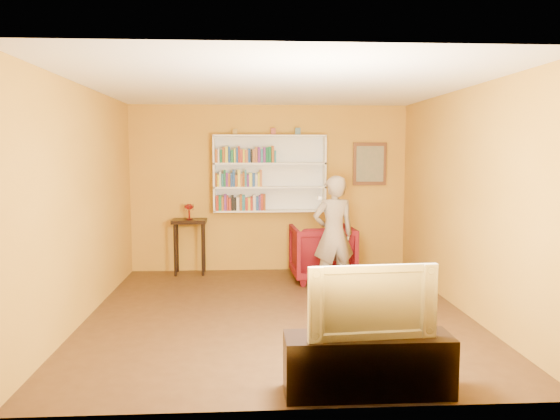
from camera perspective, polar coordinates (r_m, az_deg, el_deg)
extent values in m
cube|color=#402814|center=(6.72, -0.19, -11.21)|extent=(5.30, 5.80, 0.12)
cube|color=#BC8323|center=(8.95, -1.13, 2.28)|extent=(5.30, 0.04, 2.70)
cube|color=#BC8323|center=(3.95, 1.95, -2.35)|extent=(5.30, 0.04, 2.70)
cube|color=#BC8323|center=(6.71, -19.94, 0.70)|extent=(0.04, 5.80, 2.70)
cube|color=#BC8323|center=(6.96, 18.83, 0.92)|extent=(0.04, 5.80, 2.70)
cube|color=white|center=(6.47, -0.20, 13.13)|extent=(5.30, 5.80, 0.06)
cube|color=white|center=(8.90, -1.13, 3.87)|extent=(1.80, 0.03, 1.20)
cube|color=white|center=(8.78, -6.88, 3.80)|extent=(0.03, 0.28, 1.20)
cube|color=white|center=(8.85, 4.65, 3.84)|extent=(0.03, 0.28, 1.20)
cube|color=white|center=(8.81, -1.08, -0.06)|extent=(1.80, 0.28, 0.03)
cube|color=white|center=(8.78, -1.09, 2.40)|extent=(1.80, 0.28, 0.03)
cube|color=white|center=(8.77, -1.09, 4.88)|extent=(1.80, 0.28, 0.03)
cube|color=white|center=(8.77, -1.10, 7.76)|extent=(1.80, 0.28, 0.03)
cube|color=#9E2A18|center=(8.75, -6.57, 0.73)|extent=(0.04, 0.15, 0.24)
cube|color=#16653C|center=(8.75, -6.27, 0.74)|extent=(0.04, 0.14, 0.24)
cube|color=#AF5B23|center=(8.74, -6.00, 0.67)|extent=(0.03, 0.14, 0.22)
cube|color=#672B82|center=(8.75, -5.73, 0.82)|extent=(0.04, 0.17, 0.26)
cube|color=#9E2A18|center=(8.75, -5.49, 0.75)|extent=(0.02, 0.17, 0.24)
cube|color=#9E2A18|center=(8.75, -5.26, 0.61)|extent=(0.04, 0.16, 0.20)
cube|color=black|center=(8.75, -4.97, 0.75)|extent=(0.04, 0.18, 0.24)
cube|color=black|center=(8.74, -4.70, 0.63)|extent=(0.03, 0.15, 0.20)
cube|color=silver|center=(8.74, -4.41, 0.64)|extent=(0.04, 0.15, 0.21)
cube|color=brown|center=(8.75, -4.11, 0.80)|extent=(0.04, 0.17, 0.25)
cube|color=#226D7F|center=(8.75, -3.82, 0.77)|extent=(0.04, 0.17, 0.24)
cube|color=#9E2A18|center=(8.76, -3.51, 0.64)|extent=(0.04, 0.19, 0.20)
cube|color=yellow|center=(8.75, -3.24, 0.64)|extent=(0.03, 0.17, 0.20)
cube|color=#9E2A18|center=(8.76, -3.00, 0.69)|extent=(0.04, 0.19, 0.22)
cube|color=silver|center=(8.75, -2.70, 0.82)|extent=(0.04, 0.18, 0.26)
cube|color=#214897|center=(8.75, -2.41, 0.71)|extent=(0.04, 0.17, 0.22)
cube|color=#672B82|center=(8.74, -2.14, 0.76)|extent=(0.03, 0.14, 0.24)
cube|color=#9E2A18|center=(8.75, -1.90, 0.83)|extent=(0.04, 0.17, 0.26)
cube|color=brown|center=(8.75, -1.64, 0.83)|extent=(0.03, 0.17, 0.26)
cube|color=brown|center=(8.73, -6.66, 3.13)|extent=(0.02, 0.16, 0.21)
cube|color=yellow|center=(8.72, -6.44, 3.06)|extent=(0.03, 0.14, 0.19)
cube|color=silver|center=(8.74, -6.25, 3.23)|extent=(0.02, 0.19, 0.24)
cube|color=#226D7F|center=(8.73, -6.02, 3.12)|extent=(0.03, 0.17, 0.21)
cube|color=#16653C|center=(8.73, -5.79, 3.32)|extent=(0.03, 0.18, 0.27)
cube|color=#672B82|center=(8.73, -5.56, 3.16)|extent=(0.03, 0.17, 0.22)
cube|color=brown|center=(8.72, -5.33, 3.13)|extent=(0.03, 0.15, 0.21)
cube|color=#214897|center=(8.71, -5.10, 3.15)|extent=(0.02, 0.14, 0.21)
cube|color=#214897|center=(8.71, -4.85, 3.33)|extent=(0.04, 0.15, 0.27)
cube|color=brown|center=(8.73, -4.57, 3.08)|extent=(0.04, 0.17, 0.19)
cube|color=yellow|center=(8.72, -4.30, 3.33)|extent=(0.04, 0.17, 0.27)
cube|color=#AF5B23|center=(8.72, -4.05, 3.12)|extent=(0.03, 0.15, 0.20)
cube|color=brown|center=(8.72, -3.82, 3.19)|extent=(0.03, 0.16, 0.22)
cube|color=#226D7F|center=(8.72, -3.61, 3.34)|extent=(0.03, 0.16, 0.27)
cube|color=#672B82|center=(8.71, -3.37, 3.09)|extent=(0.03, 0.15, 0.19)
cube|color=yellow|center=(8.71, -3.09, 3.18)|extent=(0.04, 0.14, 0.22)
cube|color=#214897|center=(8.72, -2.78, 3.17)|extent=(0.04, 0.16, 0.21)
cube|color=silver|center=(8.72, -2.49, 3.11)|extent=(0.03, 0.17, 0.20)
cube|color=yellow|center=(8.72, -2.25, 3.20)|extent=(0.03, 0.16, 0.22)
cube|color=#AF5B23|center=(8.73, -2.01, 3.34)|extent=(0.04, 0.18, 0.26)
cube|color=#AF5B23|center=(8.73, -6.64, 5.62)|extent=(0.04, 0.18, 0.21)
cube|color=silver|center=(8.73, -6.42, 5.69)|extent=(0.03, 0.18, 0.23)
cube|color=#16653C|center=(8.71, -6.18, 5.60)|extent=(0.04, 0.14, 0.20)
cube|color=brown|center=(8.72, -5.89, 5.74)|extent=(0.04, 0.18, 0.24)
cube|color=yellow|center=(8.71, -5.60, 5.76)|extent=(0.04, 0.14, 0.25)
cube|color=#214897|center=(8.71, -5.32, 5.78)|extent=(0.03, 0.15, 0.25)
cube|color=#16653C|center=(8.73, -5.01, 5.61)|extent=(0.04, 0.19, 0.20)
cube|color=yellow|center=(8.71, -4.74, 5.70)|extent=(0.02, 0.17, 0.23)
cube|color=#214897|center=(8.70, -4.51, 5.71)|extent=(0.03, 0.15, 0.23)
cube|color=#9E2A18|center=(8.72, -4.30, 5.81)|extent=(0.02, 0.18, 0.26)
cube|color=#9E2A18|center=(8.71, -4.05, 5.64)|extent=(0.04, 0.17, 0.21)
cube|color=yellow|center=(8.72, -3.80, 5.66)|extent=(0.03, 0.18, 0.22)
cube|color=#AF5B23|center=(8.72, -3.52, 5.62)|extent=(0.04, 0.18, 0.20)
cube|color=#214897|center=(8.72, -3.25, 5.70)|extent=(0.04, 0.19, 0.22)
cube|color=black|center=(8.71, -3.01, 5.66)|extent=(0.03, 0.17, 0.21)
cube|color=brown|center=(8.71, -2.76, 5.65)|extent=(0.04, 0.16, 0.21)
cube|color=brown|center=(8.71, -2.50, 5.77)|extent=(0.03, 0.16, 0.24)
cube|color=#672B82|center=(8.72, -2.21, 5.77)|extent=(0.04, 0.18, 0.25)
cube|color=#226D7F|center=(8.71, -1.93, 5.68)|extent=(0.04, 0.16, 0.22)
cube|color=#672B82|center=(8.73, -1.65, 5.78)|extent=(0.03, 0.19, 0.25)
cube|color=#16653C|center=(8.72, -1.38, 5.77)|extent=(0.04, 0.18, 0.24)
cube|color=#16653C|center=(8.72, -1.08, 5.79)|extent=(0.04, 0.17, 0.25)
cube|color=#AF5B23|center=(8.73, -0.78, 5.84)|extent=(0.04, 0.18, 0.27)
cube|color=#226D7F|center=(8.73, -0.53, 5.61)|extent=(0.03, 0.18, 0.19)
cube|color=olive|center=(8.77, -4.72, 8.14)|extent=(0.07, 0.07, 0.10)
cube|color=#964032|center=(8.78, -0.73, 8.20)|extent=(0.08, 0.08, 0.11)
cube|color=slate|center=(8.80, 1.86, 8.21)|extent=(0.08, 0.08, 0.11)
cube|color=#593119|center=(9.10, 9.35, 4.78)|extent=(0.55, 0.04, 0.70)
cube|color=gray|center=(9.08, 9.38, 4.78)|extent=(0.45, 0.02, 0.58)
cylinder|color=black|center=(8.71, -10.92, -4.16)|extent=(0.04, 0.04, 0.82)
cylinder|color=black|center=(8.66, -8.09, -4.17)|extent=(0.04, 0.04, 0.82)
cylinder|color=black|center=(9.01, -10.66, -3.82)|extent=(0.04, 0.04, 0.82)
cylinder|color=black|center=(8.97, -7.93, -3.82)|extent=(0.04, 0.04, 0.82)
cube|color=black|center=(8.77, -9.45, -1.16)|extent=(0.54, 0.41, 0.06)
cylinder|color=maroon|center=(8.77, -9.45, -0.90)|extent=(0.11, 0.11, 0.02)
cylinder|color=maroon|center=(8.76, -9.46, -0.40)|extent=(0.03, 0.03, 0.13)
ellipsoid|color=maroon|center=(8.75, -9.48, 0.34)|extent=(0.14, 0.14, 0.09)
cylinder|color=#FCE2AD|center=(8.74, -9.01, 0.30)|extent=(0.01, 0.01, 0.11)
cylinder|color=#FCE2AD|center=(8.79, -9.09, 0.33)|extent=(0.01, 0.01, 0.11)
cylinder|color=#FCE2AD|center=(8.81, -9.35, 0.35)|extent=(0.01, 0.01, 0.11)
cylinder|color=#FCE2AD|center=(8.81, -9.67, 0.34)|extent=(0.01, 0.01, 0.11)
cylinder|color=#FCE2AD|center=(8.78, -9.90, 0.31)|extent=(0.01, 0.01, 0.11)
cylinder|color=#FCE2AD|center=(8.73, -9.93, 0.28)|extent=(0.01, 0.01, 0.11)
cylinder|color=#FCE2AD|center=(8.69, -9.75, 0.26)|extent=(0.01, 0.01, 0.11)
cylinder|color=#FCE2AD|center=(8.67, -9.44, 0.26)|extent=(0.01, 0.01, 0.11)
cylinder|color=#FCE2AD|center=(8.69, -9.15, 0.27)|extent=(0.01, 0.01, 0.11)
imported|color=#4D050F|center=(8.31, 4.42, -4.47)|extent=(0.95, 0.97, 0.85)
imported|color=#7C6C5B|center=(7.56, 5.61, -2.54)|extent=(0.65, 0.49, 1.62)
cube|color=white|center=(7.24, 4.13, 1.31)|extent=(0.04, 0.15, 0.04)
cube|color=black|center=(4.59, 9.18, -15.63)|extent=(1.34, 0.40, 0.48)
imported|color=black|center=(4.42, 9.30, -9.19)|extent=(1.03, 0.21, 0.59)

